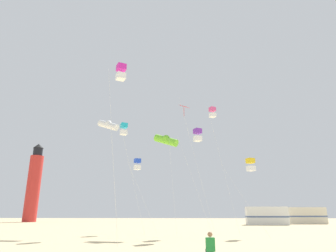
# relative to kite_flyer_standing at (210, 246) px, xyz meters

# --- Properties ---
(kite_flyer_standing) EXTENTS (0.38, 0.54, 1.16)m
(kite_flyer_standing) POSITION_rel_kite_flyer_standing_xyz_m (0.00, 0.00, 0.00)
(kite_flyer_standing) COLOR #238438
(kite_flyer_standing) RESTS_ON ground
(kite_box_gold) EXTENTS (3.20, 3.14, 6.61)m
(kite_box_gold) POSITION_rel_kite_flyer_standing_xyz_m (4.99, 13.82, 5.41)
(kite_box_gold) COLOR silver
(kite_box_gold) RESTS_ON ground
(kite_tube_lime) EXTENTS (2.55, 1.81, 9.22)m
(kite_tube_lime) POSITION_rel_kite_flyer_standing_xyz_m (-2.67, 14.29, 7.91)
(kite_tube_lime) COLOR silver
(kite_tube_lime) RESTS_ON ground
(kite_box_magenta) EXTENTS (1.27, 1.18, 11.98)m
(kite_box_magenta) POSITION_rel_kite_flyer_standing_xyz_m (-5.33, 5.77, 10.77)
(kite_box_magenta) COLOR silver
(kite_box_magenta) RESTS_ON ground
(kite_box_rainbow) EXTENTS (2.76, 2.42, 13.20)m
(kite_box_rainbow) POSITION_rel_kite_flyer_standing_xyz_m (2.27, 18.28, 11.98)
(kite_box_rainbow) COLOR silver
(kite_box_rainbow) RESTS_ON ground
(kite_box_blue) EXTENTS (2.87, 2.61, 7.34)m
(kite_box_blue) POSITION_rel_kite_flyer_standing_xyz_m (-5.87, 17.54, 6.14)
(kite_box_blue) COLOR silver
(kite_box_blue) RESTS_ON ground
(kite_box_cyan) EXTENTS (2.67, 2.67, 10.22)m
(kite_box_cyan) POSITION_rel_kite_flyer_standing_xyz_m (-6.75, 14.15, 9.01)
(kite_box_cyan) COLOR silver
(kite_box_cyan) RESTS_ON ground
(kite_diamond_scarlet) EXTENTS (3.33, 3.33, 13.20)m
(kite_diamond_scarlet) POSITION_rel_kite_flyer_standing_xyz_m (-0.80, 17.07, 11.69)
(kite_diamond_scarlet) COLOR silver
(kite_diamond_scarlet) RESTS_ON ground
(kite_tube_white) EXTENTS (2.72, 2.25, 11.48)m
(kite_tube_white) POSITION_rel_kite_flyer_standing_xyz_m (-8.92, 16.43, 10.16)
(kite_tube_white) COLOR silver
(kite_tube_white) RESTS_ON ground
(kite_box_violet) EXTENTS (2.81, 2.31, 9.14)m
(kite_box_violet) POSITION_rel_kite_flyer_standing_xyz_m (0.27, 12.73, 7.94)
(kite_box_violet) COLOR silver
(kite_box_violet) RESTS_ON ground
(lighthouse_distant) EXTENTS (2.80, 2.80, 16.80)m
(lighthouse_distant) POSITION_rel_kite_flyer_standing_xyz_m (-33.68, 49.87, 7.22)
(lighthouse_distant) COLOR red
(lighthouse_distant) RESTS_ON ground
(rv_van_white) EXTENTS (6.52, 2.58, 2.80)m
(rv_van_white) POSITION_rel_kite_flyer_standing_xyz_m (12.17, 37.34, 0.78)
(rv_van_white) COLOR white
(rv_van_white) RESTS_ON ground
(rv_van_cream) EXTENTS (6.60, 2.81, 2.80)m
(rv_van_cream) POSITION_rel_kite_flyer_standing_xyz_m (20.43, 42.54, 0.78)
(rv_van_cream) COLOR beige
(rv_van_cream) RESTS_ON ground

